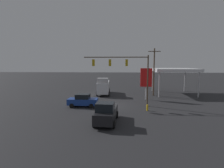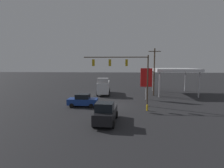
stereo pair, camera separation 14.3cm
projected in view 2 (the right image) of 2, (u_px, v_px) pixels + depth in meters
The scene contains 9 objects.
ground_plane at pixel (111, 106), 26.88m from camera, with size 200.00×200.00×0.00m, color #262628.
traffic_signal_assembly at pixel (124, 68), 26.06m from camera, with size 9.68×0.43×7.68m.
utility_pole at pixel (154, 71), 34.71m from camera, with size 2.40×0.26×9.42m.
gas_station_canopy at pixel (174, 70), 36.57m from camera, with size 8.58×8.73×5.41m.
price_sign at pixel (146, 79), 30.87m from camera, with size 2.05×0.27×5.62m.
pickup_parked at pixel (106, 113), 19.00m from camera, with size 2.52×5.32×2.40m.
delivery_truck at pixel (104, 86), 36.48m from camera, with size 2.85×6.92×3.58m.
sedan_far at pixel (83, 100), 26.16m from camera, with size 4.41×2.08×1.93m.
fire_hydrant at pixel (147, 108), 23.92m from camera, with size 0.24×0.24×0.88m.
Camera 2 is at (-1.89, 26.24, 6.46)m, focal length 28.00 mm.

